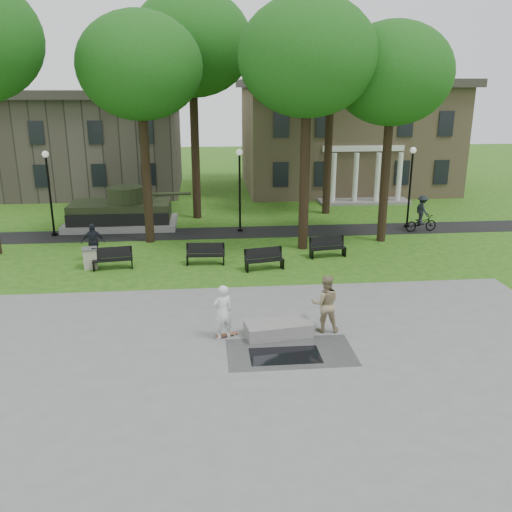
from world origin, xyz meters
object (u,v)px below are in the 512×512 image
Objects in this scene: concrete_block at (278,329)px; park_bench_0 at (113,258)px; friend_watching at (325,303)px; cyclist at (422,217)px; skateboarder at (223,312)px; trash_bin at (90,258)px.

park_bench_0 reaches higher than concrete_block.
concrete_block is at bearing 11.83° from friend_watching.
friend_watching is 1.09× the size of park_bench_0.
concrete_block is at bearing 133.75° from cyclist.
skateboarder is at bearing -66.58° from park_bench_0.
trash_bin is (-7.67, 7.91, 0.24)m from concrete_block.
cyclist is (10.08, 12.91, 0.62)m from concrete_block.
concrete_block is 11.02m from trash_bin.
friend_watching is 2.09× the size of trash_bin.
skateboarder is 9.14m from park_bench_0.
cyclist is (8.46, 12.73, -0.15)m from friend_watching.
friend_watching reaches higher than concrete_block.
friend_watching is 0.94× the size of cyclist.
park_bench_0 is at bearing -79.83° from skateboarder.
park_bench_0 is at bearing 130.61° from concrete_block.
skateboarder is 17.64m from cyclist.
skateboarder is at bearing -177.72° from concrete_block.
cyclist is (11.94, 12.99, -0.08)m from skateboarder.
friend_watching is at bearing -39.75° from trash_bin.
trash_bin is (-1.05, 0.19, -0.04)m from park_bench_0.
trash_bin is at bearing -75.20° from skateboarder.
concrete_block is 2.29× the size of trash_bin.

